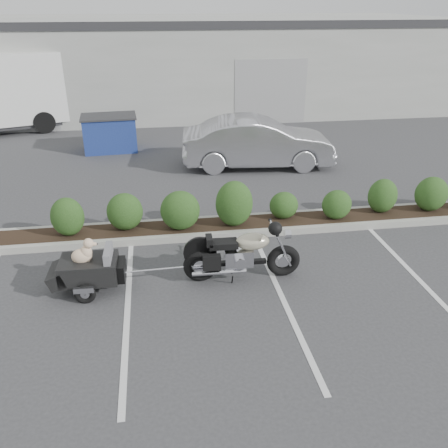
{
  "coord_description": "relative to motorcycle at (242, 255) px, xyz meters",
  "views": [
    {
      "loc": [
        -0.86,
        -7.42,
        4.79
      ],
      "look_at": [
        0.4,
        0.95,
        0.75
      ],
      "focal_mm": 38.0,
      "sensor_mm": 36.0,
      "label": 1
    }
  ],
  "objects": [
    {
      "name": "pet_trailer",
      "position": [
        -2.78,
        0.02,
        -0.06
      ],
      "size": [
        1.76,
        0.98,
        1.05
      ],
      "rotation": [
        0.0,
        0.0,
        -0.03
      ],
      "color": "black",
      "rests_on": "ground"
    },
    {
      "name": "sedan",
      "position": [
        1.68,
        6.45,
        0.25
      ],
      "size": [
        4.75,
        2.01,
        1.52
      ],
      "primitive_type": "imported",
      "rotation": [
        0.0,
        0.0,
        1.48
      ],
      "color": "#B8B7BF",
      "rests_on": "ground"
    },
    {
      "name": "motorcycle",
      "position": [
        0.0,
        0.0,
        0.0
      ],
      "size": [
        2.21,
        0.75,
        1.27
      ],
      "rotation": [
        0.0,
        0.0,
        -0.03
      ],
      "color": "black",
      "rests_on": "ground"
    },
    {
      "name": "ground",
      "position": [
        -0.61,
        -0.1,
        -0.51
      ],
      "size": [
        90.0,
        90.0,
        0.0
      ],
      "primitive_type": "plane",
      "color": "#38383A",
      "rests_on": "ground"
    },
    {
      "name": "dumpster",
      "position": [
        -2.96,
        8.9,
        0.11
      ],
      "size": [
        1.92,
        1.38,
        1.21
      ],
      "rotation": [
        0.0,
        0.0,
        0.07
      ],
      "color": "navy",
      "rests_on": "ground"
    },
    {
      "name": "planter_kerb",
      "position": [
        0.39,
        2.1,
        -0.43
      ],
      "size": [
        12.0,
        1.0,
        0.15
      ],
      "primitive_type": "cube",
      "color": "#9E9E93",
      "rests_on": "ground"
    },
    {
      "name": "delivery_truck",
      "position": [
        -5.84,
        12.72,
        0.92
      ],
      "size": [
        6.81,
        3.92,
        2.97
      ],
      "rotation": [
        0.0,
        0.0,
        0.31
      ],
      "color": "silver",
      "rests_on": "ground"
    },
    {
      "name": "building",
      "position": [
        -0.61,
        16.9,
        1.49
      ],
      "size": [
        26.0,
        10.0,
        4.0
      ],
      "primitive_type": "cube",
      "color": "#9EA099",
      "rests_on": "ground"
    }
  ]
}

